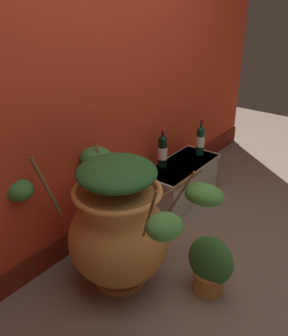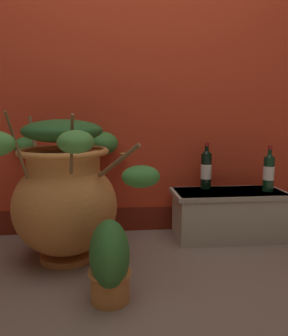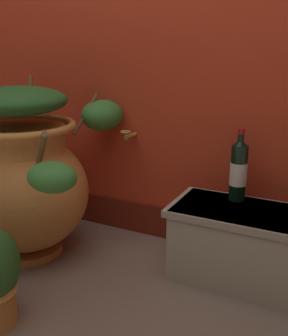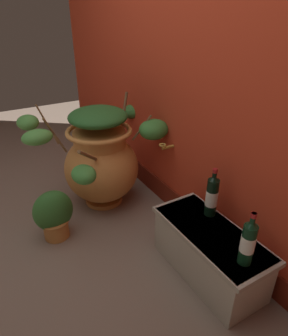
{
  "view_description": "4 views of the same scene",
  "coord_description": "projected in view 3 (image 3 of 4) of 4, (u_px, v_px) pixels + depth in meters",
  "views": [
    {
      "loc": [
        -1.75,
        -0.57,
        1.69
      ],
      "look_at": [
        0.13,
        0.87,
        0.51
      ],
      "focal_mm": 39.74,
      "sensor_mm": 36.0,
      "label": 1
    },
    {
      "loc": [
        -0.14,
        -1.28,
        0.86
      ],
      "look_at": [
        0.08,
        0.84,
        0.51
      ],
      "focal_mm": 35.6,
      "sensor_mm": 36.0,
      "label": 2
    },
    {
      "loc": [
        0.93,
        -0.72,
        1.0
      ],
      "look_at": [
        0.18,
        0.76,
        0.49
      ],
      "focal_mm": 42.74,
      "sensor_mm": 36.0,
      "label": 3
    },
    {
      "loc": [
        1.68,
        -0.17,
        1.52
      ],
      "look_at": [
        0.02,
        0.8,
        0.48
      ],
      "focal_mm": 32.62,
      "sensor_mm": 36.0,
      "label": 4
    }
  ],
  "objects": [
    {
      "name": "stone_ledge",
      "position": [
        259.0,
        246.0,
        1.71
      ],
      "size": [
        0.77,
        0.34,
        0.33
      ],
      "color": "#B2A893",
      "rests_on": "ground_plane"
    },
    {
      "name": "wine_bottle_middle",
      "position": [
        239.0,
        169.0,
        1.77
      ],
      "size": [
        0.08,
        0.08,
        0.33
      ],
      "color": "black",
      "rests_on": "stone_ledge"
    },
    {
      "name": "terracotta_urn",
      "position": [
        25.0,
        174.0,
        1.91
      ],
      "size": [
        0.92,
        1.14,
        0.87
      ],
      "color": "#CC7F3D",
      "rests_on": "ground_plane"
    }
  ]
}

